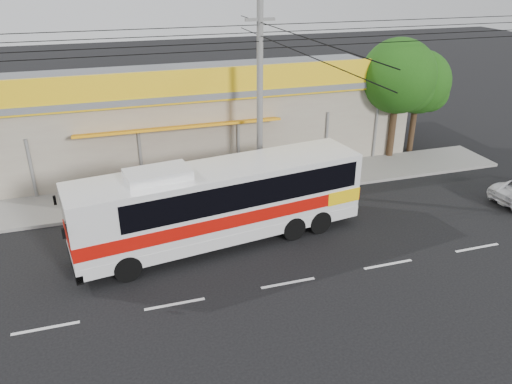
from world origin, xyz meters
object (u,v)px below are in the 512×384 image
coach_bus (225,198)px  tree_far (421,84)px  utility_pole (260,36)px  tree_near (401,79)px  motorbike_red (152,188)px

coach_bus → tree_far: 15.06m
utility_pole → tree_near: utility_pole is taller
motorbike_red → tree_near: tree_near is taller
tree_near → motorbike_red: bearing=-173.4°
motorbike_red → tree_near: (13.84, 1.61, 3.93)m
motorbike_red → tree_near: bearing=-95.3°
coach_bus → tree_near: bearing=20.5°
tree_far → motorbike_red: bearing=-171.9°
utility_pole → tree_far: size_ratio=5.72×
coach_bus → motorbike_red: size_ratio=6.53×
tree_near → utility_pole: bearing=-167.1°
tree_near → tree_far: bearing=19.2°
motorbike_red → utility_pole: bearing=-106.0°
coach_bus → tree_far: bearing=19.3°
motorbike_red → tree_far: 16.10m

